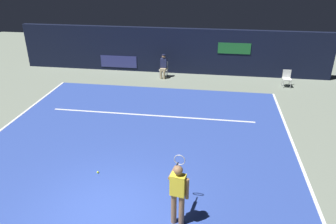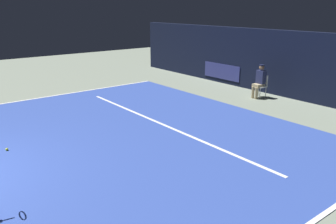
{
  "view_description": "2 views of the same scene",
  "coord_description": "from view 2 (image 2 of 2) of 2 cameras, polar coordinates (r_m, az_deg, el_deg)",
  "views": [
    {
      "loc": [
        2.57,
        -6.15,
        5.98
      ],
      "look_at": [
        0.95,
        4.55,
        0.88
      ],
      "focal_mm": 34.2,
      "sensor_mm": 36.0,
      "label": 1
    },
    {
      "loc": [
        7.98,
        -0.11,
        3.48
      ],
      "look_at": [
        0.92,
        5.41,
        0.73
      ],
      "focal_mm": 36.83,
      "sensor_mm": 36.0,
      "label": 2
    }
  ],
  "objects": [
    {
      "name": "ground_plane",
      "position": [
        9.68,
        -9.41,
        -4.26
      ],
      "size": [
        34.97,
        34.97,
        0.0
      ],
      "primitive_type": "plane",
      "color": "gray"
    },
    {
      "name": "court_surface",
      "position": [
        9.68,
        -9.41,
        -4.23
      ],
      "size": [
        11.2,
        10.25,
        0.01
      ],
      "primitive_type": "cube",
      "color": "#2D479E",
      "rests_on": "ground"
    },
    {
      "name": "line_sideline_right",
      "position": [
        14.6,
        -20.05,
        2.27
      ],
      "size": [
        0.1,
        10.25,
        0.01
      ],
      "primitive_type": "cube",
      "color": "white",
      "rests_on": "court_surface"
    },
    {
      "name": "line_service",
      "position": [
        10.59,
        -0.9,
        -2.06
      ],
      "size": [
        8.74,
        0.1,
        0.01
      ],
      "primitive_type": "cube",
      "color": "white",
      "rests_on": "court_surface"
    },
    {
      "name": "back_wall",
      "position": [
        14.64,
        18.45,
        7.61
      ],
      "size": [
        17.94,
        0.33,
        2.6
      ],
      "color": "black",
      "rests_on": "ground"
    },
    {
      "name": "line_judge_on_chair",
      "position": [
        14.07,
        14.94,
        5.02
      ],
      "size": [
        0.46,
        0.54,
        1.32
      ],
      "color": "white",
      "rests_on": "ground"
    },
    {
      "name": "tennis_ball",
      "position": [
        9.6,
        -25.12,
        -5.61
      ],
      "size": [
        0.07,
        0.07,
        0.07
      ],
      "primitive_type": "sphere",
      "color": "#CCE033",
      "rests_on": "court_surface"
    }
  ]
}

